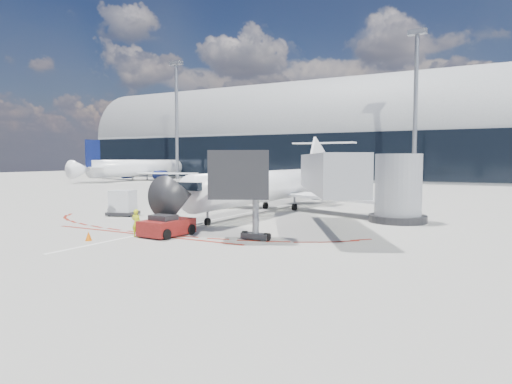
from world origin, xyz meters
The scene contains 14 objects.
ground centered at (0.00, 0.00, 0.00)m, with size 260.00×260.00×0.00m, color slate.
apron_centerline centered at (0.00, 2.00, 0.01)m, with size 0.25×40.00×0.01m, color silver.
apron_stop_bar centered at (0.00, -11.50, 0.01)m, with size 14.00×0.25×0.01m, color maroon.
terminal_building centered at (0.00, 64.97, 8.52)m, with size 150.00×24.15×24.00m.
jet_bridge centered at (9.79, -3.01, 3.01)m, with size 10.03×15.20×4.90m.
light_mast_west centered at (-45.00, 48.00, 12.50)m, with size 0.70×0.70×25.00m, color gray.
light_mast_centre centered at (5.00, 48.00, 12.50)m, with size 0.70×0.70×25.00m, color gray.
regional_jet centered at (1.34, 3.05, 2.24)m, with size 21.73×26.79×6.71m.
pushback_tug centered at (1.59, -11.14, 0.55)m, with size 2.20×4.86×1.25m.
ramp_worker centered at (0.33, -12.28, 0.80)m, with size 0.58×0.38×1.60m, color #CDDB17.
uld_container centered at (-7.66, -5.38, 0.98)m, with size 2.58×2.39×1.99m.
safety_cone_left centered at (-5.55, -2.54, 0.29)m, with size 0.41×0.41×0.57m, color #E15F04.
safety_cone_right centered at (-1.07, -14.47, 0.25)m, with size 0.36×0.36×0.51m, color #E15F04.
bg_airliner_0 centered at (-49.27, 41.73, 5.03)m, with size 31.09×32.92×10.06m, color white, non-canonical shape.
Camera 1 is at (18.74, -31.50, 4.42)m, focal length 32.00 mm.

